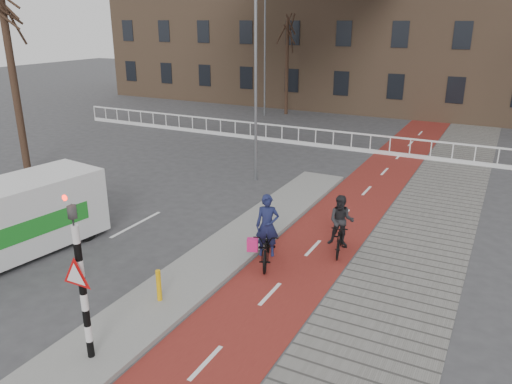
% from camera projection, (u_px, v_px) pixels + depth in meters
% --- Properties ---
extents(ground, '(120.00, 120.00, 0.00)m').
position_uv_depth(ground, '(175.00, 319.00, 11.58)').
color(ground, '#38383A').
rests_on(ground, ground).
extents(bike_lane, '(2.50, 60.00, 0.01)m').
position_uv_depth(bike_lane, '(360.00, 198.00, 19.32)').
color(bike_lane, maroon).
rests_on(bike_lane, ground).
extents(sidewalk, '(3.00, 60.00, 0.01)m').
position_uv_depth(sidewalk, '(435.00, 210.00, 18.11)').
color(sidewalk, slate).
rests_on(sidewalk, ground).
extents(curb_island, '(1.80, 16.00, 0.12)m').
position_uv_depth(curb_island, '(234.00, 245.00, 15.22)').
color(curb_island, gray).
rests_on(curb_island, ground).
extents(traffic_signal, '(0.80, 0.80, 3.68)m').
position_uv_depth(traffic_signal, '(80.00, 274.00, 9.49)').
color(traffic_signal, black).
rests_on(traffic_signal, curb_island).
extents(bollard, '(0.12, 0.12, 0.80)m').
position_uv_depth(bollard, '(159.00, 285.00, 12.00)').
color(bollard, '#EAAB0D').
rests_on(bollard, curb_island).
extents(cyclist_near, '(1.36, 2.07, 2.03)m').
position_uv_depth(cyclist_near, '(267.00, 240.00, 14.02)').
color(cyclist_near, black).
rests_on(cyclist_near, bike_lane).
extents(cyclist_far, '(0.85, 1.70, 1.79)m').
position_uv_depth(cyclist_far, '(341.00, 230.00, 14.59)').
color(cyclist_far, black).
rests_on(cyclist_far, bike_lane).
extents(van, '(2.71, 5.29, 2.18)m').
position_uv_depth(van, '(14.00, 217.00, 14.45)').
color(van, silver).
rests_on(van, ground).
extents(railing, '(28.00, 0.10, 0.99)m').
position_uv_depth(railing, '(282.00, 137.00, 27.91)').
color(railing, silver).
rests_on(railing, ground).
extents(townhouse_row, '(46.00, 10.00, 15.90)m').
position_uv_depth(townhouse_row, '(391.00, 1.00, 37.16)').
color(townhouse_row, '#7F6047').
rests_on(townhouse_row, ground).
extents(tree_left, '(0.32, 0.32, 8.28)m').
position_uv_depth(tree_left, '(13.00, 79.00, 21.28)').
color(tree_left, black).
rests_on(tree_left, ground).
extents(tree_mid, '(0.24, 0.24, 6.53)m').
position_uv_depth(tree_mid, '(287.00, 68.00, 35.29)').
color(tree_mid, black).
rests_on(tree_mid, ground).
extents(streetlight_near, '(0.12, 0.12, 7.71)m').
position_uv_depth(streetlight_near, '(256.00, 90.00, 20.27)').
color(streetlight_near, slate).
rests_on(streetlight_near, ground).
extents(streetlight_left, '(0.12, 0.12, 8.37)m').
position_uv_depth(streetlight_left, '(265.00, 55.00, 34.46)').
color(streetlight_left, slate).
rests_on(streetlight_left, ground).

